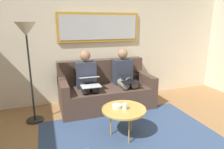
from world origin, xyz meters
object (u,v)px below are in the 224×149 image
at_px(person_right, 87,79).
at_px(laptop_silver, 90,81).
at_px(couch, 105,90).
at_px(laptop_black, 129,78).
at_px(person_left, 124,76).
at_px(cup, 125,106).
at_px(standing_lamp, 27,41).
at_px(framed_mirror, 99,27).
at_px(coffee_table, 124,110).
at_px(bowl, 117,106).

xyz_separation_m(person_right, laptop_silver, (-0.00, 0.24, 0.02)).
bearing_deg(couch, laptop_black, 140.52).
distance_m(couch, person_right, 0.49).
bearing_deg(person_left, person_right, 0.00).
height_order(cup, standing_lamp, standing_lamp).
bearing_deg(person_left, laptop_silver, 17.31).
bearing_deg(person_right, person_left, 180.00).
relative_size(couch, cup, 20.12).
bearing_deg(laptop_black, framed_mirror, -61.48).
height_order(laptop_black, standing_lamp, standing_lamp).
distance_m(coffee_table, bowl, 0.11).
relative_size(coffee_table, person_right, 0.57).
bearing_deg(laptop_black, coffee_table, 62.26).
xyz_separation_m(bowl, person_left, (-0.56, -1.08, 0.14)).
relative_size(coffee_table, person_left, 0.57).
bearing_deg(standing_lamp, person_right, -168.44).
distance_m(framed_mirror, cup, 1.95).
bearing_deg(couch, person_left, 169.92).
distance_m(cup, standing_lamp, 1.82).
relative_size(couch, bowl, 12.86).
relative_size(cup, laptop_black, 0.27).
relative_size(framed_mirror, person_left, 1.50).
distance_m(person_left, person_right, 0.77).
xyz_separation_m(framed_mirror, coffee_table, (0.09, 1.61, -1.12)).
xyz_separation_m(framed_mirror, laptop_black, (-0.38, 0.70, -0.93)).
relative_size(person_left, laptop_silver, 3.01).
height_order(cup, person_left, person_left).
distance_m(coffee_table, person_left, 1.26).
bearing_deg(framed_mirror, coffee_table, 86.74).
height_order(laptop_black, laptop_silver, laptop_silver).
bearing_deg(cup, person_right, -75.92).
xyz_separation_m(person_left, standing_lamp, (1.74, 0.20, 0.76)).
distance_m(person_left, standing_lamp, 1.91).
bearing_deg(laptop_silver, cup, 107.48).
height_order(coffee_table, person_right, person_right).
xyz_separation_m(couch, laptop_silver, (0.38, 0.31, 0.32)).
bearing_deg(framed_mirror, standing_lamp, 25.82).
xyz_separation_m(bowl, standing_lamp, (1.18, -0.89, 0.90)).
bearing_deg(cup, coffee_table, -83.70).
height_order(framed_mirror, person_left, framed_mirror).
bearing_deg(laptop_black, couch, -39.48).
bearing_deg(standing_lamp, laptop_black, 178.41).
distance_m(laptop_black, standing_lamp, 1.89).
relative_size(coffee_table, cup, 7.16).
bearing_deg(cup, laptop_silver, -72.52).
distance_m(framed_mirror, standing_lamp, 1.52).
bearing_deg(cup, couch, -94.12).
xyz_separation_m(framed_mirror, bowl, (0.17, 1.54, -1.08)).
height_order(framed_mirror, coffee_table, framed_mirror).
bearing_deg(coffee_table, laptop_black, -117.74).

